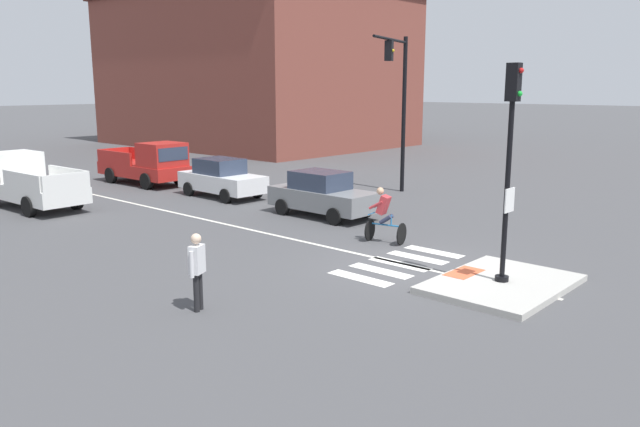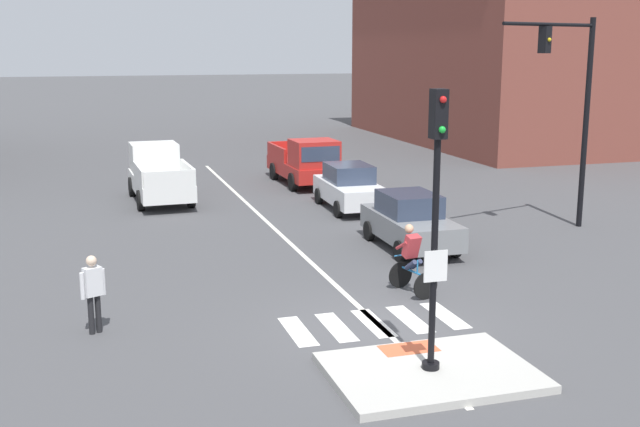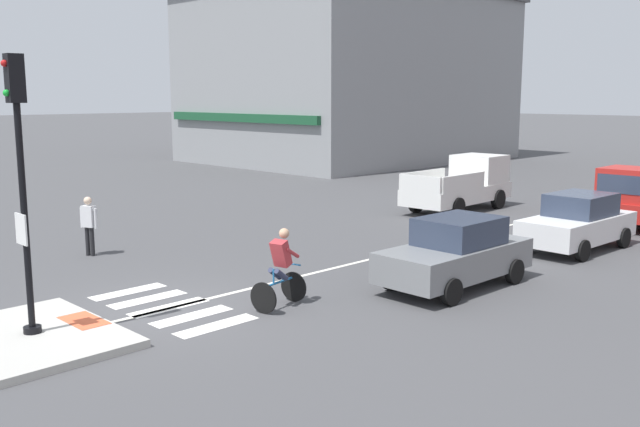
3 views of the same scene
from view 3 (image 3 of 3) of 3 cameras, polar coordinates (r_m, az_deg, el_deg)
ground_plane at (r=15.25m, az=-13.20°, el=-7.67°), size 300.00×300.00×0.00m
traffic_island at (r=14.14m, az=-22.20°, el=-9.20°), size 3.68×2.68×0.15m
tactile_pad_front at (r=14.49m, az=-18.57°, el=-8.20°), size 1.10×0.60×0.01m
signal_pole at (r=13.51m, az=-23.06°, el=3.31°), size 0.44×0.38×5.01m
crosswalk_stripe_a at (r=16.82m, az=-15.25°, el=-6.11°), size 0.44×1.80×0.01m
crosswalk_stripe_b at (r=16.11m, az=-13.76°, el=-6.74°), size 0.44×1.80×0.01m
crosswalk_stripe_c at (r=15.41m, az=-12.12°, el=-7.42°), size 0.44×1.80×0.01m
crosswalk_stripe_d at (r=14.73m, az=-10.32°, el=-8.16°), size 0.44×1.80×0.01m
crosswalk_stripe_e at (r=14.07m, az=-8.35°, el=-8.96°), size 0.44×1.80×0.01m
lane_centre_line at (r=21.92m, az=9.77°, el=-2.28°), size 0.14×28.00×0.01m
building_corner_right at (r=49.79m, az=2.50°, el=11.11°), size 15.73×19.99×11.56m
car_grey_eastbound_mid at (r=16.78m, az=10.94°, el=-3.14°), size 1.88×4.12×1.64m
car_white_eastbound_far at (r=21.75m, az=20.14°, el=-0.66°), size 1.93×4.14×1.64m
pickup_truck_white_westbound_distant at (r=28.21m, az=11.57°, el=2.30°), size 2.20×5.17×2.08m
cyclist at (r=14.93m, az=-3.21°, el=-4.33°), size 0.86×1.20×1.68m
pedestrian_at_curb_left at (r=20.64m, az=-18.20°, el=-0.60°), size 0.51×0.35×1.67m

